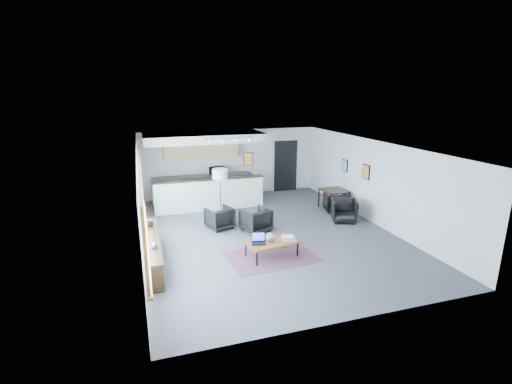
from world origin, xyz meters
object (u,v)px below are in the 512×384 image
object	(u,v)px
laptop	(258,240)
dining_table	(334,192)
floor_lamp	(220,176)
book_stack	(288,238)
armchair_right	(256,219)
dining_chair_near	(344,211)
ceramic_pot	(270,237)
armchair_left	(219,217)
microwave	(217,170)
coffee_table	(272,243)
dining_chair_far	(335,202)

from	to	relation	value
laptop	dining_table	xyz separation A→B (m)	(3.74, 2.98, 0.16)
floor_lamp	book_stack	bearing A→B (deg)	-71.42
book_stack	floor_lamp	xyz separation A→B (m)	(-1.06, 3.16, 1.00)
armchair_right	floor_lamp	size ratio (longest dim) A/B	0.46
dining_chair_near	ceramic_pot	bearing A→B (deg)	-128.49
ceramic_pot	dining_chair_near	xyz separation A→B (m)	(3.14, 1.72, -0.19)
dining_chair_near	armchair_left	bearing A→B (deg)	-165.87
armchair_right	floor_lamp	bearing A→B (deg)	-78.73
armchair_left	armchair_right	distance (m)	1.13
ceramic_pot	microwave	world-z (taller)	microwave
book_stack	microwave	world-z (taller)	microwave
ceramic_pot	microwave	distance (m)	5.65
dining_table	microwave	distance (m)	4.51
dining_chair_near	microwave	xyz separation A→B (m)	(-3.31, 3.90, 0.78)
coffee_table	armchair_right	size ratio (longest dim) A/B	1.76
floor_lamp	dining_table	distance (m)	4.10
coffee_table	dining_chair_near	world-z (taller)	dining_chair_near
armchair_left	armchair_right	xyz separation A→B (m)	(0.97, -0.57, 0.02)
dining_chair_near	dining_table	bearing A→B (deg)	99.20
book_stack	dining_chair_far	size ratio (longest dim) A/B	0.62
laptop	ceramic_pot	bearing A→B (deg)	15.11
armchair_right	ceramic_pot	bearing A→B (deg)	66.07
ceramic_pot	armchair_right	bearing A→B (deg)	84.29
laptop	microwave	xyz separation A→B (m)	(0.14, 5.64, 0.63)
dining_table	laptop	bearing A→B (deg)	-141.47
laptop	floor_lamp	world-z (taller)	floor_lamp
floor_lamp	ceramic_pot	bearing A→B (deg)	-79.27
book_stack	dining_chair_far	distance (m)	4.05
armchair_right	microwave	world-z (taller)	microwave
microwave	armchair_left	bearing A→B (deg)	-108.13
armchair_left	dining_chair_near	size ratio (longest dim) A/B	1.10
ceramic_pot	book_stack	bearing A→B (deg)	-7.90
armchair_right	dining_table	bearing A→B (deg)	-177.94
dining_table	dining_chair_far	world-z (taller)	dining_table
coffee_table	dining_chair_far	size ratio (longest dim) A/B	2.18
book_stack	armchair_right	world-z (taller)	armchair_right
floor_lamp	dining_chair_far	bearing A→B (deg)	-5.01
armchair_right	laptop	bearing A→B (deg)	56.60
armchair_left	dining_chair_near	world-z (taller)	armchair_left
coffee_table	book_stack	bearing A→B (deg)	-12.42
dining_table	dining_chair_far	xyz separation A→B (m)	(-0.05, -0.21, -0.34)
coffee_table	microwave	world-z (taller)	microwave
armchair_left	dining_table	bearing A→B (deg)	169.90
laptop	book_stack	world-z (taller)	laptop
armchair_right	dining_chair_near	world-z (taller)	armchair_right
coffee_table	armchair_left	size ratio (longest dim) A/B	1.87
ceramic_pot	dining_table	size ratio (longest dim) A/B	0.26
coffee_table	book_stack	distance (m)	0.45
armchair_right	coffee_table	bearing A→B (deg)	67.42
floor_lamp	dining_table	xyz separation A→B (m)	(4.02, -0.14, -0.81)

